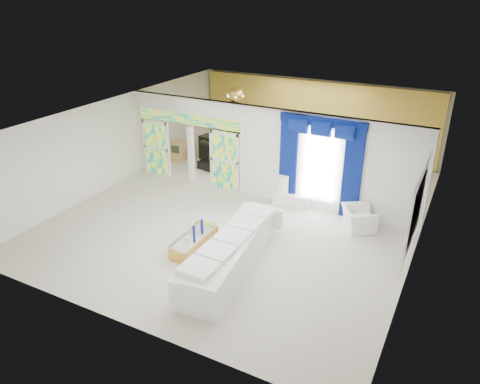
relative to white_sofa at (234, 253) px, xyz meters
The scene contains 22 objects.
floor 3.33m from the white_sofa, 109.80° to the left, with size 12.00×12.00×0.00m, color #B7AF9E.
dividing_wall 4.38m from the white_sofa, 75.90° to the left, with size 5.70×0.18×3.00m, color white.
dividing_header 6.17m from the white_sofa, 134.02° to the left, with size 4.30×0.18×0.55m, color white.
stained_panel_left 6.81m from the white_sofa, 142.71° to the left, with size 0.95×0.04×2.00m, color #994C3F.
stained_panel_right 4.87m from the white_sofa, 121.77° to the left, with size 0.95×0.04×2.00m, color #994C3F.
stained_transom 6.00m from the white_sofa, 134.02° to the left, with size 4.00×0.05×0.35m, color #994C3F.
window_pane 4.22m from the white_sofa, 78.96° to the left, with size 1.00×0.02×2.30m, color white.
blue_drape_left 4.11m from the white_sofa, 93.14° to the left, with size 0.55×0.10×2.80m, color #030348.
blue_drape_right 4.47m from the white_sofa, 65.87° to the left, with size 0.55×0.10×2.80m, color #030348.
blue_pelmet 4.72m from the white_sofa, 78.88° to the left, with size 2.60×0.12×0.25m, color #030348.
wall_mirror 4.51m from the white_sofa, 28.86° to the left, with size 0.04×2.70×1.90m, color white.
gold_curtains 9.14m from the white_sofa, 97.08° to the left, with size 9.70×0.12×2.90m, color gold.
white_sofa is the anchor object (origin of this frame).
coffee_table 1.40m from the white_sofa, 167.47° to the left, with size 0.55×1.65×0.37m, color gold.
console_table 3.90m from the white_sofa, 90.45° to the left, with size 1.15×0.36×0.38m, color white.
table_lamp 3.92m from the white_sofa, 94.85° to the left, with size 0.36×0.36×0.58m, color silver.
armchair 4.06m from the white_sofa, 56.59° to the left, with size 0.97×0.85×0.63m, color white.
grand_piano 7.93m from the white_sofa, 119.90° to the left, with size 1.46×1.91×0.96m, color black.
piano_bench 6.60m from the white_sofa, 126.86° to the left, with size 0.85×0.33×0.28m, color black.
tv_console 7.86m from the white_sofa, 134.68° to the left, with size 0.56×0.51×0.81m, color tan.
chandelier 7.69m from the white_sofa, 117.72° to the left, with size 0.60×0.60×0.60m, color gold.
decanters 1.42m from the white_sofa, 165.64° to the left, with size 0.15×0.93×0.24m.
Camera 1 is at (5.69, -11.49, 6.41)m, focal length 34.12 mm.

